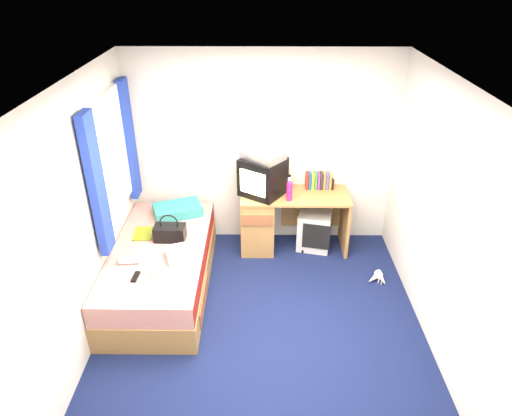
{
  "coord_description": "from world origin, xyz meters",
  "views": [
    {
      "loc": [
        -0.02,
        -3.44,
        3.26
      ],
      "look_at": [
        -0.06,
        0.7,
        0.96
      ],
      "focal_mm": 32.0,
      "sensor_mm": 36.0,
      "label": 1
    }
  ],
  "objects_px": {
    "water_bottle": "(129,260)",
    "colour_swatch_fan": "(156,276)",
    "crt_tv": "(263,177)",
    "pillow": "(178,210)",
    "storage_cube": "(314,229)",
    "vcr": "(263,155)",
    "remote_control": "(136,277)",
    "handbag": "(170,232)",
    "magazine": "(144,234)",
    "picture_frame": "(331,183)",
    "towel": "(182,254)",
    "desk": "(272,218)",
    "bed": "(162,267)",
    "aerosol_can": "(289,184)",
    "white_heels": "(378,278)",
    "pink_water_bottle": "(289,192)"
  },
  "relations": [
    {
      "from": "water_bottle",
      "to": "colour_swatch_fan",
      "type": "distance_m",
      "value": 0.37
    },
    {
      "from": "crt_tv",
      "to": "water_bottle",
      "type": "relative_size",
      "value": 3.06
    },
    {
      "from": "pillow",
      "to": "storage_cube",
      "type": "xyz_separation_m",
      "value": [
        1.67,
        0.15,
        -0.35
      ]
    },
    {
      "from": "vcr",
      "to": "remote_control",
      "type": "distance_m",
      "value": 1.97
    },
    {
      "from": "pillow",
      "to": "vcr",
      "type": "relative_size",
      "value": 1.21
    },
    {
      "from": "water_bottle",
      "to": "colour_swatch_fan",
      "type": "height_order",
      "value": "water_bottle"
    },
    {
      "from": "handbag",
      "to": "colour_swatch_fan",
      "type": "xyz_separation_m",
      "value": [
        -0.02,
        -0.66,
        -0.08
      ]
    },
    {
      "from": "water_bottle",
      "to": "magazine",
      "type": "bearing_deg",
      "value": 88.47
    },
    {
      "from": "water_bottle",
      "to": "handbag",
      "type": "bearing_deg",
      "value": 53.5
    },
    {
      "from": "picture_frame",
      "to": "towel",
      "type": "bearing_deg",
      "value": -163.4
    },
    {
      "from": "vcr",
      "to": "picture_frame",
      "type": "xyz_separation_m",
      "value": [
        0.84,
        0.15,
        -0.43
      ]
    },
    {
      "from": "desk",
      "to": "water_bottle",
      "type": "xyz_separation_m",
      "value": [
        -1.46,
        -1.14,
        0.17
      ]
    },
    {
      "from": "handbag",
      "to": "pillow",
      "type": "bearing_deg",
      "value": 92.15
    },
    {
      "from": "bed",
      "to": "colour_swatch_fan",
      "type": "height_order",
      "value": "colour_swatch_fan"
    },
    {
      "from": "vcr",
      "to": "colour_swatch_fan",
      "type": "distance_m",
      "value": 1.84
    },
    {
      "from": "aerosol_can",
      "to": "handbag",
      "type": "relative_size",
      "value": 0.59
    },
    {
      "from": "pillow",
      "to": "desk",
      "type": "bearing_deg",
      "value": 7.05
    },
    {
      "from": "storage_cube",
      "to": "handbag",
      "type": "bearing_deg",
      "value": -144.77
    },
    {
      "from": "vcr",
      "to": "colour_swatch_fan",
      "type": "height_order",
      "value": "vcr"
    },
    {
      "from": "handbag",
      "to": "magazine",
      "type": "distance_m",
      "value": 0.34
    },
    {
      "from": "bed",
      "to": "water_bottle",
      "type": "distance_m",
      "value": 0.49
    },
    {
      "from": "aerosol_can",
      "to": "colour_swatch_fan",
      "type": "distance_m",
      "value": 1.98
    },
    {
      "from": "bed",
      "to": "crt_tv",
      "type": "height_order",
      "value": "crt_tv"
    },
    {
      "from": "colour_swatch_fan",
      "to": "remote_control",
      "type": "relative_size",
      "value": 1.38
    },
    {
      "from": "handbag",
      "to": "white_heels",
      "type": "bearing_deg",
      "value": 0.99
    },
    {
      "from": "storage_cube",
      "to": "picture_frame",
      "type": "relative_size",
      "value": 3.51
    },
    {
      "from": "pink_water_bottle",
      "to": "water_bottle",
      "type": "distance_m",
      "value": 1.94
    },
    {
      "from": "handbag",
      "to": "white_heels",
      "type": "relative_size",
      "value": 1.3
    },
    {
      "from": "bed",
      "to": "pink_water_bottle",
      "type": "xyz_separation_m",
      "value": [
        1.42,
        0.68,
        0.59
      ]
    },
    {
      "from": "pillow",
      "to": "remote_control",
      "type": "xyz_separation_m",
      "value": [
        -0.21,
        -1.23,
        -0.05
      ]
    },
    {
      "from": "water_bottle",
      "to": "remote_control",
      "type": "height_order",
      "value": "water_bottle"
    },
    {
      "from": "crt_tv",
      "to": "vcr",
      "type": "height_order",
      "value": "vcr"
    },
    {
      "from": "vcr",
      "to": "remote_control",
      "type": "xyz_separation_m",
      "value": [
        -1.23,
        -1.37,
        -0.7
      ]
    },
    {
      "from": "pillow",
      "to": "pink_water_bottle",
      "type": "relative_size",
      "value": 2.54
    },
    {
      "from": "desk",
      "to": "bed",
      "type": "bearing_deg",
      "value": -145.63
    },
    {
      "from": "storage_cube",
      "to": "water_bottle",
      "type": "xyz_separation_m",
      "value": [
        -2.0,
        -1.15,
        0.33
      ]
    },
    {
      "from": "desk",
      "to": "remote_control",
      "type": "height_order",
      "value": "desk"
    },
    {
      "from": "desk",
      "to": "colour_swatch_fan",
      "type": "height_order",
      "value": "desk"
    },
    {
      "from": "aerosol_can",
      "to": "magazine",
      "type": "relative_size",
      "value": 0.72
    },
    {
      "from": "storage_cube",
      "to": "colour_swatch_fan",
      "type": "relative_size",
      "value": 2.23
    },
    {
      "from": "desk",
      "to": "white_heels",
      "type": "relative_size",
      "value": 5.01
    },
    {
      "from": "pillow",
      "to": "aerosol_can",
      "type": "distance_m",
      "value": 1.37
    },
    {
      "from": "vcr",
      "to": "remote_control",
      "type": "bearing_deg",
      "value": -92.45
    },
    {
      "from": "desk",
      "to": "storage_cube",
      "type": "bearing_deg",
      "value": 0.99
    },
    {
      "from": "pillow",
      "to": "bed",
      "type": "bearing_deg",
      "value": -97.51
    },
    {
      "from": "vcr",
      "to": "white_heels",
      "type": "relative_size",
      "value": 1.74
    },
    {
      "from": "pillow",
      "to": "colour_swatch_fan",
      "type": "bearing_deg",
      "value": -90.78
    },
    {
      "from": "pink_water_bottle",
      "to": "remote_control",
      "type": "xyz_separation_m",
      "value": [
        -1.54,
        -1.21,
        -0.31
      ]
    },
    {
      "from": "picture_frame",
      "to": "pink_water_bottle",
      "type": "bearing_deg",
      "value": -168.16
    },
    {
      "from": "bed",
      "to": "desk",
      "type": "xyz_separation_m",
      "value": [
        1.22,
        0.84,
        0.14
      ]
    }
  ]
}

